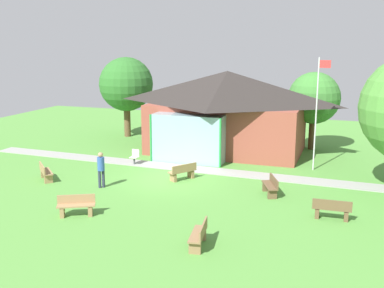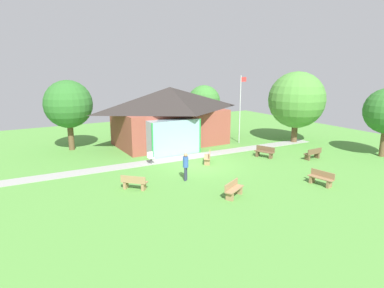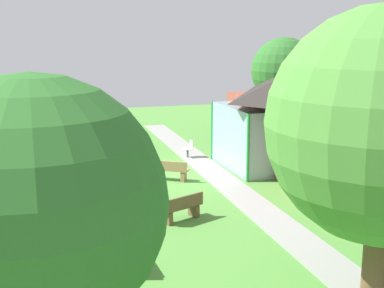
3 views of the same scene
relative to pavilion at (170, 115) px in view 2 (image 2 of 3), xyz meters
name	(u,v)px [view 2 (image 2 of 3)]	position (x,y,z in m)	size (l,w,h in m)	color
ground_plane	(201,165)	(-1.07, -6.97, -2.65)	(44.00, 44.00, 0.00)	#54933D
pavilion	(170,115)	(0.00, 0.00, 0.00)	(10.28, 7.26, 5.09)	brown
footpath	(185,157)	(-1.07, -4.61, -2.64)	(25.22, 1.30, 0.03)	#999993
flagpole	(240,106)	(5.75, -2.60, 0.68)	(0.64, 0.08, 6.07)	silver
bench_front_center	(234,190)	(-2.69, -12.80, -2.25)	(1.54, 1.08, 0.84)	#9E7A51
bench_mid_right	(265,152)	(4.25, -7.62, -2.25)	(0.99, 1.55, 0.84)	brown
bench_front_right	(321,178)	(2.89, -13.94, -2.25)	(0.66, 1.55, 0.84)	olive
bench_mid_left	(134,183)	(-6.89, -9.07, -2.25)	(1.37, 1.37, 0.84)	#9E7A51
bench_rear_near_path	(208,158)	(-0.37, -6.72, -2.25)	(1.20, 1.49, 0.84)	#9E7A51
bench_lawn_far_right	(313,154)	(7.04, -9.86, -2.25)	(1.51, 0.48, 0.84)	brown
patio_chair_west	(151,158)	(-4.01, -4.77, -2.24)	(0.45, 0.45, 0.86)	beige
visitor_strolling_lawn	(186,164)	(-3.61, -9.20, -1.63)	(0.34, 0.34, 1.74)	#2D3347
tree_behind_pavilion_left	(68,104)	(-8.09, 2.41, 1.17)	(3.90, 3.90, 5.79)	brown
tree_east_hedge	(297,100)	(10.27, -4.97, 1.24)	(5.06, 5.06, 6.43)	brown
tree_behind_pavilion_right	(204,102)	(5.16, 2.58, 0.66)	(3.31, 3.31, 5.00)	brown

